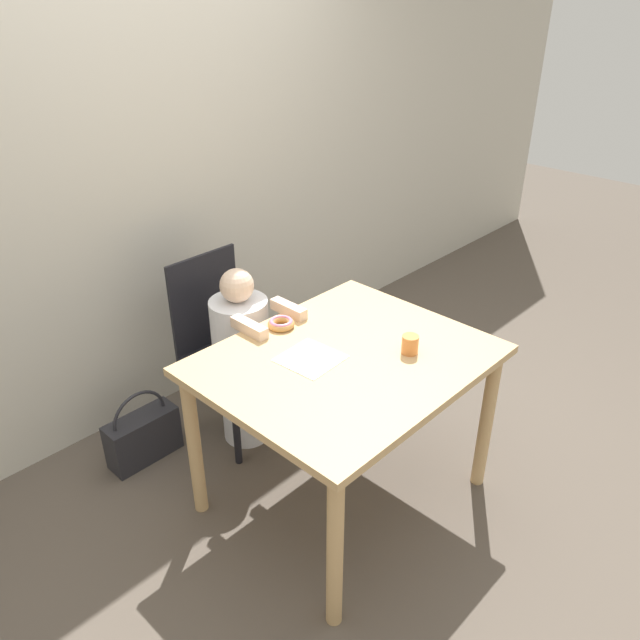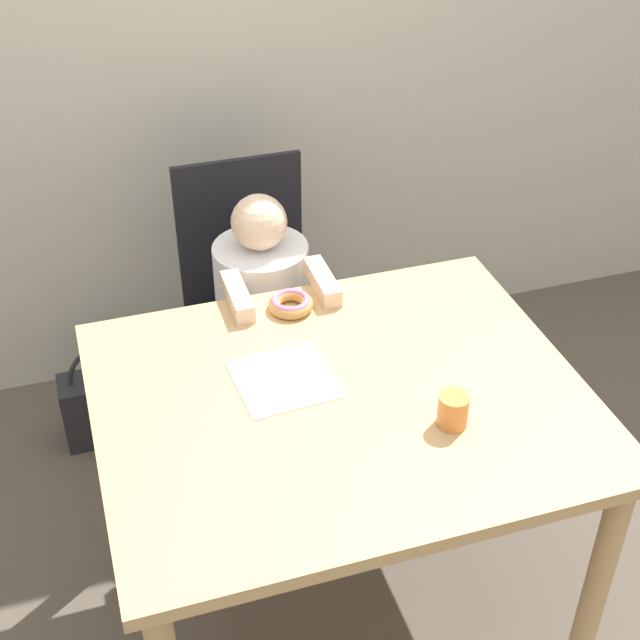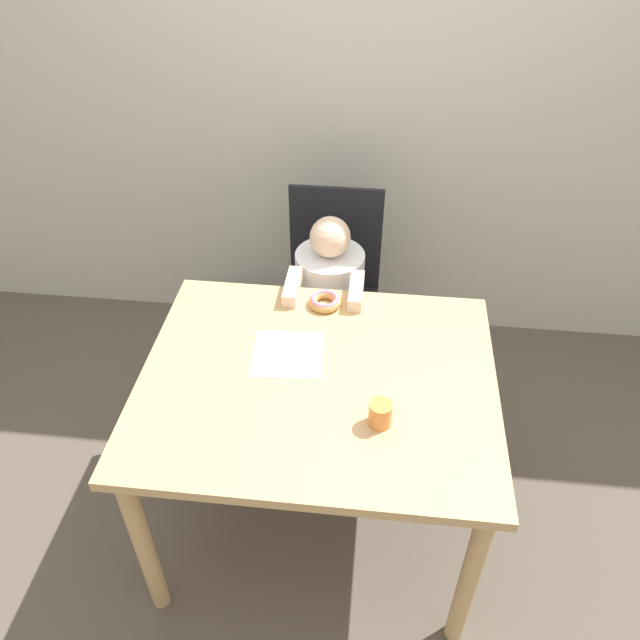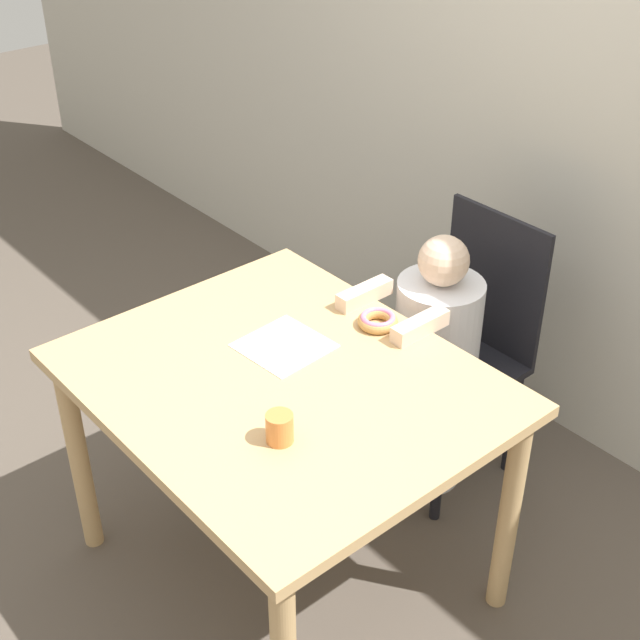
% 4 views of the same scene
% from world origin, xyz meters
% --- Properties ---
extents(ground_plane, '(12.00, 12.00, 0.00)m').
position_xyz_m(ground_plane, '(0.00, 0.00, 0.00)').
color(ground_plane, brown).
extents(wall_back, '(8.00, 0.05, 2.50)m').
position_xyz_m(wall_back, '(0.00, 1.27, 1.25)').
color(wall_back, beige).
rests_on(wall_back, ground_plane).
extents(dining_table, '(1.13, 0.93, 0.76)m').
position_xyz_m(dining_table, '(0.00, 0.00, 0.66)').
color(dining_table, tan).
rests_on(dining_table, ground_plane).
extents(chair, '(0.40, 0.44, 0.94)m').
position_xyz_m(chair, '(-0.02, 0.78, 0.48)').
color(chair, black).
rests_on(chair, ground_plane).
extents(child_figure, '(0.29, 0.45, 0.95)m').
position_xyz_m(child_figure, '(-0.02, 0.65, 0.46)').
color(child_figure, white).
rests_on(child_figure, ground_plane).
extents(donut, '(0.12, 0.12, 0.04)m').
position_xyz_m(donut, '(-0.02, 0.37, 0.78)').
color(donut, tan).
rests_on(donut, dining_table).
extents(napkin, '(0.24, 0.24, 0.00)m').
position_xyz_m(napkin, '(-0.11, 0.09, 0.76)').
color(napkin, white).
rests_on(napkin, dining_table).
extents(handbag, '(0.36, 0.14, 0.39)m').
position_xyz_m(handbag, '(-0.49, 0.89, 0.13)').
color(handbag, '#232328').
rests_on(handbag, ground_plane).
extents(cup, '(0.07, 0.07, 0.08)m').
position_xyz_m(cup, '(0.20, -0.17, 0.80)').
color(cup, orange).
rests_on(cup, dining_table).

